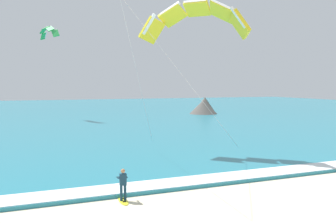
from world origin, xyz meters
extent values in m
cube|color=teal|center=(0.00, 71.76, 0.10)|extent=(200.00, 120.00, 0.20)
cube|color=white|center=(0.00, 12.76, 0.22)|extent=(200.00, 1.86, 0.04)
ellipsoid|color=yellow|center=(-3.41, 11.21, 0.03)|extent=(0.47, 1.41, 0.05)
cube|color=black|center=(-3.41, 11.46, 0.07)|extent=(0.16, 0.06, 0.04)
cube|color=black|center=(-3.41, 10.96, 0.07)|extent=(0.16, 0.06, 0.04)
cylinder|color=#143347|center=(-3.51, 11.21, 0.42)|extent=(0.14, 0.14, 0.84)
cylinder|color=#143347|center=(-3.31, 11.21, 0.42)|extent=(0.14, 0.14, 0.84)
cube|color=#143347|center=(-3.41, 11.21, 1.14)|extent=(0.34, 0.21, 0.60)
sphere|color=#9E704C|center=(-3.41, 11.21, 1.58)|extent=(0.22, 0.22, 0.22)
cylinder|color=#143347|center=(-3.59, 11.38, 1.19)|extent=(0.10, 0.51, 0.22)
cylinder|color=#143347|center=(-3.23, 11.37, 1.19)|extent=(0.10, 0.51, 0.22)
cylinder|color=black|center=(-3.41, 11.59, 1.19)|extent=(0.55, 0.05, 0.04)
cube|color=#3F3F42|center=(-3.41, 11.33, 0.92)|extent=(0.12, 0.08, 0.10)
cube|color=yellow|center=(6.95, 16.87, 10.44)|extent=(1.52, 2.26, 2.18)
cube|color=white|center=(6.55, 16.44, 10.86)|extent=(1.01, 0.99, 1.69)
cube|color=yellow|center=(6.28, 18.46, 11.65)|extent=(2.11, 2.48, 1.80)
cube|color=white|center=(5.87, 18.03, 12.07)|extent=(1.42, 1.35, 1.11)
cube|color=yellow|center=(4.96, 20.05, 12.09)|extent=(2.47, 2.45, 1.01)
cube|color=white|center=(4.55, 19.62, 12.51)|extent=(1.56, 1.51, 0.28)
cube|color=yellow|center=(3.30, 21.28, 11.65)|extent=(2.49, 2.12, 1.80)
cube|color=white|center=(2.90, 20.85, 12.07)|extent=(1.40, 1.37, 1.11)
cube|color=yellow|center=(1.68, 21.87, 10.44)|extent=(2.29, 1.55, 2.18)
cube|color=white|center=(1.27, 21.44, 10.86)|extent=(1.03, 0.98, 1.69)
cylinder|color=#B2B2B7|center=(1.77, 14.23, 5.82)|extent=(10.40, 5.30, 9.26)
cylinder|color=#B2B2B7|center=(-0.87, 16.73, 5.82)|extent=(5.12, 10.30, 9.26)
cube|color=green|center=(-6.08, 56.34, 14.07)|extent=(1.03, 1.41, 1.34)
cube|color=white|center=(-5.74, 56.48, 14.32)|extent=(0.44, 0.77, 1.04)
cube|color=green|center=(-6.08, 55.28, 14.82)|extent=(1.22, 1.56, 1.10)
cube|color=white|center=(-5.74, 55.42, 15.07)|extent=(0.57, 1.05, 0.68)
cube|color=green|center=(-5.74, 54.05, 15.09)|extent=(1.33, 1.48, 0.61)
cube|color=white|center=(-5.40, 54.20, 15.35)|extent=(0.62, 1.14, 0.17)
cube|color=green|center=(-5.12, 52.94, 14.82)|extent=(1.34, 1.21, 1.10)
cube|color=white|center=(-4.78, 53.08, 15.07)|extent=(0.56, 1.02, 0.68)
cube|color=green|center=(-4.36, 52.19, 14.07)|extent=(1.24, 0.80, 1.34)
cube|color=white|center=(-4.02, 52.33, 14.32)|extent=(0.42, 0.71, 1.04)
cone|color=#56514C|center=(23.42, 55.37, 1.46)|extent=(5.92, 5.92, 2.92)
cone|color=#665B51|center=(25.22, 58.28, 1.70)|extent=(4.75, 4.75, 3.40)
camera|label=1|loc=(-7.39, -5.59, 5.94)|focal=36.74mm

